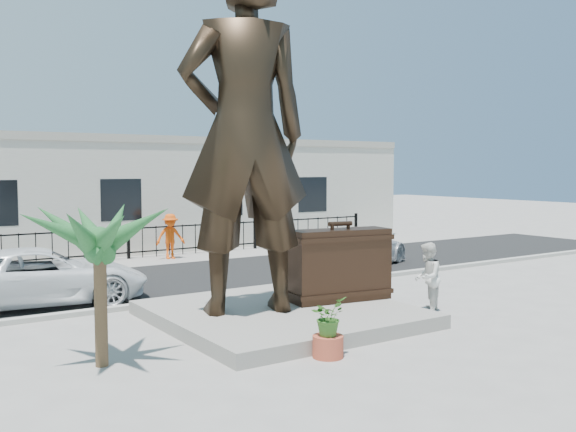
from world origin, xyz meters
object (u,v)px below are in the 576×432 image
suitcase (340,265)px  car_white (42,276)px  tourist (427,277)px  statue (244,133)px

suitcase → car_white: bearing=148.4°
car_white → tourist: bearing=-121.0°
suitcase → tourist: (1.79, -1.07, -0.31)m
suitcase → car_white: 7.41m
tourist → suitcase: bearing=-65.2°
suitcase → car_white: (-5.67, 4.75, -0.42)m
statue → tourist: 5.55m
car_white → suitcase: bearing=-123.0°
suitcase → tourist: 2.11m
suitcase → statue: bearing=-176.2°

